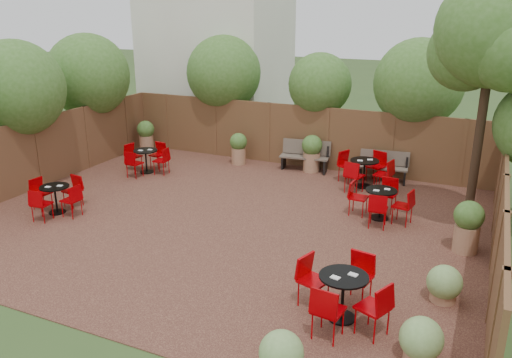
% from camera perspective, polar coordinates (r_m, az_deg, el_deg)
% --- Properties ---
extents(ground, '(80.00, 80.00, 0.00)m').
position_cam_1_polar(ground, '(12.79, -3.38, -4.54)').
color(ground, '#354F23').
rests_on(ground, ground).
extents(courtyard_paving, '(12.00, 10.00, 0.02)m').
position_cam_1_polar(courtyard_paving, '(12.79, -3.38, -4.50)').
color(courtyard_paving, '#3D1E19').
rests_on(courtyard_paving, ground).
extents(fence_back, '(12.00, 0.08, 2.00)m').
position_cam_1_polar(fence_back, '(16.83, 4.54, 4.73)').
color(fence_back, brown).
rests_on(fence_back, ground).
extents(fence_left, '(0.08, 10.00, 2.00)m').
position_cam_1_polar(fence_left, '(16.04, -22.80, 2.61)').
color(fence_left, brown).
rests_on(fence_left, ground).
extents(fence_right, '(0.08, 10.00, 2.00)m').
position_cam_1_polar(fence_right, '(11.13, 25.10, -4.45)').
color(fence_right, brown).
rests_on(fence_right, ground).
extents(neighbour_building, '(5.00, 4.00, 8.00)m').
position_cam_1_polar(neighbour_building, '(20.96, -4.32, 15.78)').
color(neighbour_building, silver).
rests_on(neighbour_building, ground).
extents(overhang_foliage, '(15.54, 10.79, 2.71)m').
position_cam_1_polar(overhang_foliage, '(15.72, -7.28, 10.17)').
color(overhang_foliage, '#396320').
rests_on(overhang_foliage, ground).
extents(courtyard_tree, '(2.63, 2.53, 5.72)m').
position_cam_1_polar(courtyard_tree, '(12.24, 24.47, 13.78)').
color(courtyard_tree, black).
rests_on(courtyard_tree, courtyard_paving).
extents(park_bench_left, '(1.58, 0.68, 0.95)m').
position_cam_1_polar(park_bench_left, '(16.48, 5.41, 2.63)').
color(park_bench_left, brown).
rests_on(park_bench_left, courtyard_paving).
extents(park_bench_right, '(1.48, 0.64, 0.89)m').
position_cam_1_polar(park_bench_right, '(15.89, 13.78, 1.44)').
color(park_bench_right, brown).
rests_on(park_bench_right, courtyard_paving).
extents(bistro_tables, '(9.39, 8.42, 0.93)m').
position_cam_1_polar(bistro_tables, '(12.88, 1.11, -2.12)').
color(bistro_tables, black).
rests_on(bistro_tables, courtyard_paving).
extents(planters, '(11.52, 4.61, 1.16)m').
position_cam_1_polar(planters, '(15.52, 2.26, 2.14)').
color(planters, '#9A6B4D').
rests_on(planters, courtyard_paving).
extents(low_shrubs, '(2.51, 3.65, 0.70)m').
position_cam_1_polar(low_shrubs, '(8.52, 13.98, -15.30)').
color(low_shrubs, '#9A6B4D').
rests_on(low_shrubs, courtyard_paving).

